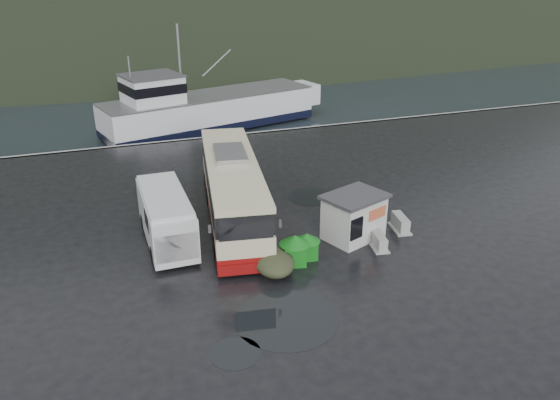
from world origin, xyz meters
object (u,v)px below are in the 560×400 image
object	(u,v)px
jersey_barrier_b	(400,230)
coach_bus	(234,218)
white_van	(168,241)
dome_tent	(274,271)
waste_bin_left	(306,258)
waste_bin_right	(295,263)
ticket_kiosk	(353,237)
jersey_barrier_a	(378,248)
fishing_trawler	(210,113)

from	to	relation	value
jersey_barrier_b	coach_bus	bearing A→B (deg)	151.47
white_van	jersey_barrier_b	bearing A→B (deg)	-13.70
dome_tent	jersey_barrier_b	bearing A→B (deg)	13.13
waste_bin_left	waste_bin_right	xyz separation A→B (m)	(-0.74, -0.30, 0.00)
ticket_kiosk	jersey_barrier_a	size ratio (longest dim) A/B	2.12
coach_bus	waste_bin_right	bearing A→B (deg)	-66.67
white_van	waste_bin_left	xyz separation A→B (m)	(6.14, -4.00, 0.00)
dome_tent	waste_bin_right	bearing A→B (deg)	17.62
dome_tent	jersey_barrier_a	world-z (taller)	dome_tent
white_van	jersey_barrier_b	size ratio (longest dim) A/B	4.01
dome_tent	coach_bus	bearing A→B (deg)	92.49
waste_bin_left	white_van	bearing A→B (deg)	146.89
jersey_barrier_a	jersey_barrier_b	world-z (taller)	jersey_barrier_b
white_van	waste_bin_left	distance (m)	7.33
waste_bin_right	fishing_trawler	world-z (taller)	fishing_trawler
waste_bin_left	jersey_barrier_a	distance (m)	3.84
waste_bin_right	jersey_barrier_a	bearing A→B (deg)	0.36
ticket_kiosk	jersey_barrier_b	size ratio (longest dim) A/B	1.91
waste_bin_left	ticket_kiosk	xyz separation A→B (m)	(3.09, 1.18, 0.00)
ticket_kiosk	waste_bin_right	bearing A→B (deg)	-179.67
jersey_barrier_a	dome_tent	bearing A→B (deg)	-175.96
jersey_barrier_a	fishing_trawler	xyz separation A→B (m)	(-2.14, 29.12, 0.00)
waste_bin_right	dome_tent	xyz separation A→B (m)	(-1.19, -0.38, 0.00)
waste_bin_right	ticket_kiosk	size ratio (longest dim) A/B	0.48
white_van	dome_tent	distance (m)	6.29
dome_tent	fishing_trawler	size ratio (longest dim) A/B	0.11
waste_bin_right	jersey_barrier_a	size ratio (longest dim) A/B	1.03
coach_bus	jersey_barrier_a	bearing A→B (deg)	-34.69
jersey_barrier_a	jersey_barrier_b	bearing A→B (deg)	34.41
coach_bus	fishing_trawler	world-z (taller)	fishing_trawler
coach_bus	ticket_kiosk	distance (m)	6.86
jersey_barrier_b	fishing_trawler	bearing A→B (deg)	98.65
dome_tent	ticket_kiosk	xyz separation A→B (m)	(5.02, 1.86, 0.00)
jersey_barrier_a	jersey_barrier_b	size ratio (longest dim) A/B	0.90
coach_bus	jersey_barrier_b	size ratio (longest dim) A/B	7.96
jersey_barrier_b	white_van	bearing A→B (deg)	166.67
white_van	jersey_barrier_a	distance (m)	10.84
coach_bus	jersey_barrier_a	size ratio (longest dim) A/B	8.86
dome_tent	jersey_barrier_b	world-z (taller)	dome_tent
coach_bus	fishing_trawler	size ratio (longest dim) A/B	0.54
waste_bin_right	jersey_barrier_b	xyz separation A→B (m)	(6.64, 1.45, 0.00)
jersey_barrier_b	fishing_trawler	size ratio (longest dim) A/B	0.07
white_van	waste_bin_right	bearing A→B (deg)	-38.90
waste_bin_right	ticket_kiosk	world-z (taller)	ticket_kiosk
white_van	waste_bin_left	size ratio (longest dim) A/B	4.92
fishing_trawler	ticket_kiosk	bearing A→B (deg)	-102.01
waste_bin_left	dome_tent	distance (m)	2.04
waste_bin_right	dome_tent	world-z (taller)	waste_bin_right
waste_bin_left	jersey_barrier_b	size ratio (longest dim) A/B	0.81
white_van	waste_bin_right	xyz separation A→B (m)	(5.40, -4.30, 0.00)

